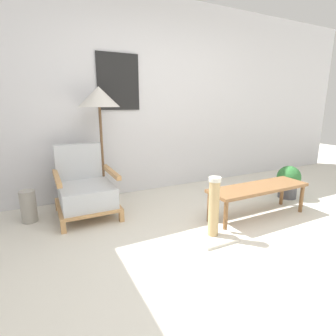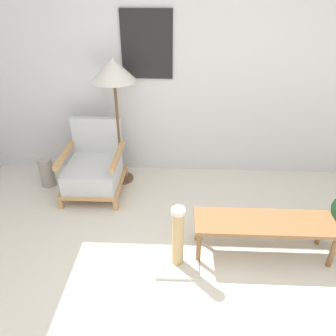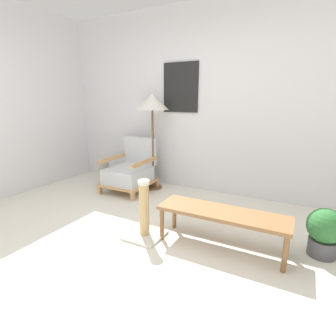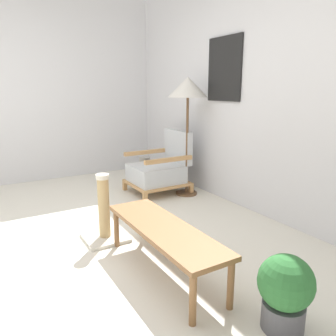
# 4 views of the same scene
# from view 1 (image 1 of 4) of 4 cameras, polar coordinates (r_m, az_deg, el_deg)

# --- Properties ---
(ground_plane) EXTENTS (14.00, 14.00, 0.00)m
(ground_plane) POSITION_cam_1_polar(r_m,az_deg,el_deg) (2.33, 19.29, -19.86)
(ground_plane) COLOR silver
(wall_back) EXTENTS (8.00, 0.09, 2.70)m
(wall_back) POSITION_cam_1_polar(r_m,az_deg,el_deg) (3.86, -4.62, 14.96)
(wall_back) COLOR silver
(wall_back) RESTS_ON ground_plane
(armchair) EXTENTS (0.65, 0.72, 0.80)m
(armchair) POSITION_cam_1_polar(r_m,az_deg,el_deg) (3.18, -17.46, -4.51)
(armchair) COLOR tan
(armchair) RESTS_ON ground_plane
(floor_lamp) EXTENTS (0.49, 0.49, 1.47)m
(floor_lamp) POSITION_cam_1_polar(r_m,az_deg,el_deg) (3.32, -14.76, 13.81)
(floor_lamp) COLOR brown
(floor_lamp) RESTS_ON ground_plane
(coffee_table) EXTENTS (1.22, 0.36, 0.36)m
(coffee_table) POSITION_cam_1_polar(r_m,az_deg,el_deg) (3.14, 19.08, -4.51)
(coffee_table) COLOR brown
(coffee_table) RESTS_ON ground_plane
(vase) EXTENTS (0.17, 0.17, 0.35)m
(vase) POSITION_cam_1_polar(r_m,az_deg,el_deg) (3.27, -28.10, -7.37)
(vase) COLOR #9E998E
(vase) RESTS_ON ground_plane
(potted_plant) EXTENTS (0.31, 0.31, 0.45)m
(potted_plant) POSITION_cam_1_polar(r_m,az_deg,el_deg) (3.96, 24.74, -2.51)
(potted_plant) COLOR #4C4C51
(potted_plant) RESTS_ON ground_plane
(scratching_post) EXTENTS (0.37, 0.37, 0.61)m
(scratching_post) POSITION_cam_1_polar(r_m,az_deg,el_deg) (2.58, 9.83, -10.74)
(scratching_post) COLOR beige
(scratching_post) RESTS_ON ground_plane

